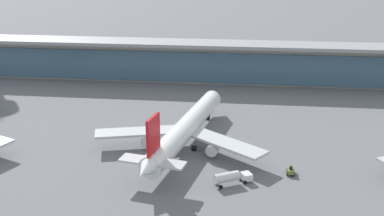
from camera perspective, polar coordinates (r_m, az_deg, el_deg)
ground_plane at (r=118.96m, az=-0.65°, el=-5.10°), size 1200.00×1200.00×0.00m
airliner_centre_stand at (r=119.02m, az=-0.84°, el=-2.55°), size 43.73×57.62×15.44m
service_truck_under_wing_white at (r=102.60m, az=4.74°, el=-8.32°), size 8.63×6.07×2.95m
service_truck_on_taxiway_olive at (r=109.16m, az=11.81°, el=-7.39°), size 1.90×2.97×2.05m
terminal_building at (r=175.23m, az=1.90°, el=5.67°), size 252.34×12.80×15.20m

